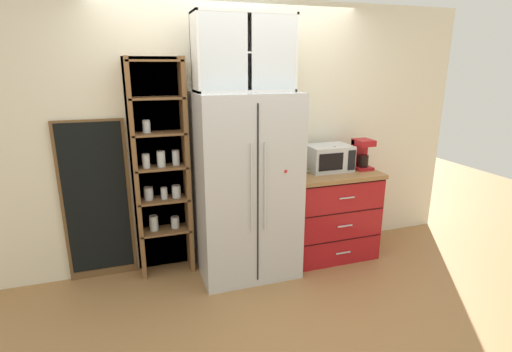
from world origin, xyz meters
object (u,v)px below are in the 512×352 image
(bottle_green, at_px, (334,161))
(microwave, at_px, (329,158))
(refrigerator, at_px, (246,186))
(coffee_maker, at_px, (361,154))
(chalkboard_menu, at_px, (97,201))
(mug_sage, at_px, (302,170))
(mug_cream, at_px, (331,166))
(bottle_amber, at_px, (331,161))

(bottle_green, bearing_deg, microwave, 105.23)
(microwave, bearing_deg, refrigerator, -174.02)
(coffee_maker, relative_size, bottle_green, 1.19)
(bottle_green, xyz_separation_m, chalkboard_menu, (-2.26, 0.30, -0.27))
(microwave, height_order, chalkboard_menu, chalkboard_menu)
(mug_sage, bearing_deg, microwave, 10.27)
(refrigerator, xyz_separation_m, coffee_maker, (1.27, 0.05, 0.20))
(refrigerator, bearing_deg, chalkboard_menu, 166.47)
(mug_cream, bearing_deg, bottle_green, -91.65)
(mug_sage, relative_size, mug_cream, 1.06)
(chalkboard_menu, bearing_deg, bottle_green, -7.57)
(refrigerator, bearing_deg, bottle_amber, 4.41)
(chalkboard_menu, bearing_deg, mug_cream, -5.94)
(mug_cream, height_order, chalkboard_menu, chalkboard_menu)
(refrigerator, xyz_separation_m, bottle_green, (0.93, 0.02, 0.16))
(coffee_maker, bearing_deg, microwave, 173.29)
(coffee_maker, relative_size, chalkboard_menu, 0.21)
(refrigerator, height_order, coffee_maker, refrigerator)
(microwave, xyz_separation_m, mug_sage, (-0.32, -0.06, -0.08))
(microwave, height_order, coffee_maker, coffee_maker)
(bottle_amber, height_order, bottle_green, bottle_green)
(bottle_green, relative_size, chalkboard_menu, 0.17)
(refrigerator, relative_size, mug_sage, 14.08)
(refrigerator, relative_size, microwave, 3.92)
(refrigerator, bearing_deg, bottle_green, 1.17)
(bottle_amber, relative_size, bottle_green, 0.94)
(mug_cream, xyz_separation_m, chalkboard_menu, (-2.26, 0.24, -0.20))
(refrigerator, bearing_deg, coffee_maker, 2.41)
(refrigerator, xyz_separation_m, microwave, (0.91, 0.10, 0.18))
(bottle_green, bearing_deg, mug_cream, 88.35)
(mug_cream, height_order, bottle_amber, bottle_amber)
(mug_sage, distance_m, mug_cream, 0.34)
(microwave, relative_size, mug_sage, 3.59)
(refrigerator, distance_m, coffee_maker, 1.29)
(refrigerator, bearing_deg, microwave, 5.98)
(refrigerator, relative_size, mug_cream, 14.96)
(microwave, distance_m, mug_sage, 0.33)
(refrigerator, distance_m, bottle_amber, 0.95)
(microwave, distance_m, bottle_green, 0.08)
(bottle_green, bearing_deg, refrigerator, -178.83)
(refrigerator, distance_m, chalkboard_menu, 1.37)
(bottle_amber, bearing_deg, refrigerator, -175.59)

